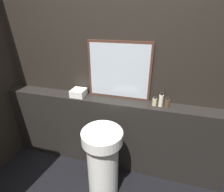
{
  "coord_description": "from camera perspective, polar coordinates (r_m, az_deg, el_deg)",
  "views": [
    {
      "loc": [
        0.52,
        -0.24,
        1.82
      ],
      "look_at": [
        0.06,
        1.39,
        1.04
      ],
      "focal_mm": 28.0,
      "sensor_mm": 36.0,
      "label": 1
    }
  ],
  "objects": [
    {
      "name": "conditioner_bottle",
      "position": [
        1.91,
        15.69,
        -1.22
      ],
      "size": [
        0.05,
        0.05,
        0.16
      ],
      "color": "beige",
      "rests_on": "vanity_counter"
    },
    {
      "name": "lotion_bottle",
      "position": [
        1.93,
        17.58,
        -2.08
      ],
      "size": [
        0.05,
        0.05,
        0.11
      ],
      "color": "#4C3823",
      "rests_on": "vanity_counter"
    },
    {
      "name": "shampoo_bottle",
      "position": [
        1.92,
        13.73,
        -1.73
      ],
      "size": [
        0.05,
        0.05,
        0.1
      ],
      "color": "#C6B284",
      "rests_on": "vanity_counter"
    },
    {
      "name": "mirror",
      "position": [
        1.95,
        2.3,
        8.18
      ],
      "size": [
        0.71,
        0.03,
        0.65
      ],
      "color": "#47281E",
      "rests_on": "vanity_counter"
    },
    {
      "name": "pedestal_sink",
      "position": [
        1.93,
        -3.01,
        -20.44
      ],
      "size": [
        0.4,
        0.4,
        0.83
      ],
      "color": "white",
      "rests_on": "ground_plane"
    },
    {
      "name": "vanity_counter",
      "position": [
        2.26,
        -0.73,
        -11.91
      ],
      "size": [
        2.68,
        0.22,
        0.94
      ],
      "color": "black",
      "rests_on": "ground_plane"
    },
    {
      "name": "wall_back",
      "position": [
        2.02,
        0.28,
        8.46
      ],
      "size": [
        8.0,
        0.06,
        2.5
      ],
      "color": "black",
      "rests_on": "ground_plane"
    },
    {
      "name": "towel_stack",
      "position": [
        2.13,
        -10.82,
        1.09
      ],
      "size": [
        0.16,
        0.17,
        0.08
      ],
      "color": "silver",
      "rests_on": "vanity_counter"
    }
  ]
}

